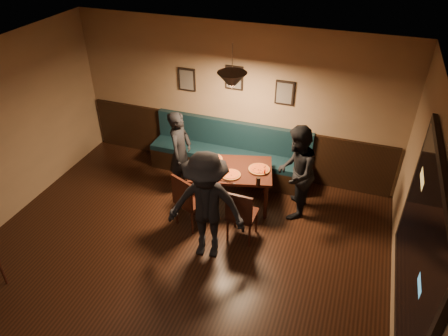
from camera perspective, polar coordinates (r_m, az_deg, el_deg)
name	(u,v)px	position (r m, az deg, el deg)	size (l,w,h in m)	color
floor	(150,303)	(5.83, -10.16, -17.84)	(7.00, 7.00, 0.00)	black
ceiling	(121,111)	(4.07, -14.05, 7.69)	(7.00, 7.00, 0.00)	silver
wall_back	(234,101)	(7.54, 1.44, 9.21)	(6.00, 6.00, 0.00)	#8C704F
wall_right	(422,294)	(4.44, 25.61, -15.36)	(7.00, 7.00, 0.00)	#8C704F
wainscot	(233,145)	(7.93, 1.28, 3.19)	(5.88, 0.06, 1.00)	black
booth_bench	(229,152)	(7.71, 0.65, 2.23)	(3.00, 0.60, 1.00)	#0F232D
window_frame	(418,249)	(4.72, 25.18, -10.04)	(0.06, 2.56, 1.86)	black
window_glass	(415,248)	(4.71, 24.83, -9.99)	(2.40, 2.40, 0.00)	black
picture_left	(187,80)	(7.70, -5.12, 12.05)	(0.32, 0.04, 0.42)	black
picture_center	(234,78)	(7.34, 1.41, 12.32)	(0.32, 0.04, 0.42)	black
picture_right	(285,93)	(7.19, 8.34, 10.21)	(0.32, 0.04, 0.42)	black
pendant_lamp	(232,81)	(6.12, 1.12, 11.92)	(0.44, 0.44, 0.25)	black
dining_table	(231,186)	(7.05, 0.95, -2.51)	(1.34, 0.86, 0.72)	black
chair_near_left	(192,199)	(6.57, -4.43, -4.33)	(0.43, 0.43, 0.97)	black
chair_near_right	(243,213)	(6.33, 2.57, -6.21)	(0.41, 0.41, 0.93)	black
diner_left	(180,152)	(7.22, -6.04, 2.15)	(0.56, 0.37, 1.53)	black
diner_right	(296,173)	(6.68, 9.86, -0.65)	(0.78, 0.61, 1.61)	black
diner_front	(206,207)	(5.80, -2.46, -5.39)	(1.12, 0.64, 1.73)	black
pizza_a	(211,159)	(7.04, -1.76, 1.22)	(0.38, 0.38, 0.04)	orange
pizza_b	(231,175)	(6.66, 0.94, -0.94)	(0.32, 0.32, 0.04)	orange
pizza_c	(259,169)	(6.81, 4.86, -0.17)	(0.35, 0.35, 0.04)	gold
soda_glass	(258,181)	(6.43, 4.74, -1.86)	(0.07, 0.07, 0.15)	black
tabasco_bottle	(265,172)	(6.68, 5.62, -0.57)	(0.03, 0.03, 0.12)	#8F0F04
napkin_a	(204,154)	(7.24, -2.82, 1.98)	(0.14, 0.14, 0.01)	#1F7536
napkin_b	(191,171)	(6.80, -4.59, -0.42)	(0.15, 0.15, 0.01)	#217C22
cutlery_set	(224,181)	(6.54, -0.04, -1.86)	(0.02, 0.20, 0.00)	silver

